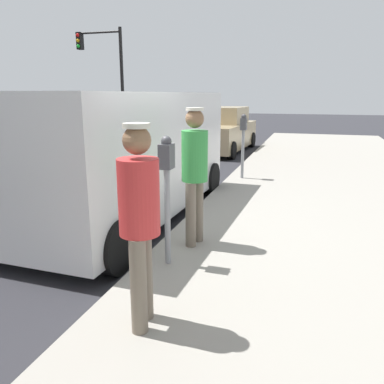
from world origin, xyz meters
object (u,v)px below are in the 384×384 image
pedestrian_in_red (139,215)px  parked_van (124,152)px  parking_meter_far (243,135)px  pedestrian_in_green (195,167)px  parking_meter_near (167,179)px  parked_sedan_ahead (221,132)px  traffic_light_corner (106,65)px

pedestrian_in_red → parked_van: parked_van is taller
parking_meter_far → pedestrian_in_green: (0.12, -4.39, 0.02)m
parking_meter_near → pedestrian_in_green: pedestrian_in_green is taller
pedestrian_in_red → pedestrian_in_green: size_ratio=0.97×
parking_meter_far → pedestrian_in_red: bearing=-87.9°
pedestrian_in_green → parked_sedan_ahead: pedestrian_in_green is taller
parking_meter_near → pedestrian_in_green: size_ratio=0.84×
parking_meter_far → pedestrian_in_green: 4.40m
parking_meter_near → pedestrian_in_red: 1.29m
parked_van → parking_meter_far: bearing=64.8°
parking_meter_near → parked_van: size_ratio=0.29×
parked_sedan_ahead → parking_meter_far: bearing=-71.7°
parking_meter_far → parked_sedan_ahead: (-1.75, 5.28, -0.43)m
parking_meter_near → parked_sedan_ahead: (-1.75, 10.37, -0.43)m
parking_meter_far → parked_sedan_ahead: size_ratio=0.34×
parked_van → parked_sedan_ahead: parked_van is taller
parking_meter_far → parked_sedan_ahead: parking_meter_far is taller
parking_meter_far → pedestrian_in_red: pedestrian_in_red is taller
parking_meter_near → parked_sedan_ahead: bearing=99.6°
parked_sedan_ahead → traffic_light_corner: traffic_light_corner is taller
parking_meter_far → pedestrian_in_red: (0.24, -6.36, -0.02)m
parking_meter_near → traffic_light_corner: traffic_light_corner is taller
pedestrian_in_red → parked_van: 3.62m
pedestrian_in_red → pedestrian_in_green: (-0.12, 1.96, 0.04)m
traffic_light_corner → parking_meter_far: bearing=-46.0°
parking_meter_far → traffic_light_corner: traffic_light_corner is taller
pedestrian_in_red → parked_van: size_ratio=0.33×
parking_meter_near → parked_sedan_ahead: size_ratio=0.34×
parked_van → parked_sedan_ahead: 8.48m
parked_van → parked_sedan_ahead: bearing=91.7°
pedestrian_in_green → traffic_light_corner: size_ratio=0.35×
pedestrian_in_red → traffic_light_corner: bearing=119.8°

